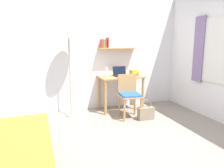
# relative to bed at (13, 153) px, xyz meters

# --- Properties ---
(ground_plane) EXTENTS (5.28, 5.28, 0.00)m
(ground_plane) POSITION_rel_bed_xyz_m (1.55, 0.12, -0.24)
(ground_plane) COLOR gray
(wall_back) EXTENTS (4.40, 0.27, 2.60)m
(wall_back) POSITION_rel_bed_xyz_m (1.55, 2.14, 1.06)
(wall_back) COLOR white
(wall_back) RESTS_ON ground_plane
(bed) EXTENTS (0.86, 1.94, 0.54)m
(bed) POSITION_rel_bed_xyz_m (0.00, 0.00, 0.00)
(bed) COLOR #B2844C
(bed) RESTS_ON ground_plane
(desk) EXTENTS (0.95, 0.57, 0.77)m
(desk) POSITION_rel_bed_xyz_m (2.06, 1.82, 0.38)
(desk) COLOR #B2844C
(desk) RESTS_ON ground_plane
(desk_chair) EXTENTS (0.44, 0.45, 0.86)m
(desk_chair) POSITION_rel_bed_xyz_m (2.04, 1.31, 0.25)
(desk_chair) COLOR #B2844C
(desk_chair) RESTS_ON ground_plane
(standing_lamp) EXTENTS (0.44, 0.44, 1.80)m
(standing_lamp) POSITION_rel_bed_xyz_m (0.95, 1.79, 1.37)
(standing_lamp) COLOR #B2A893
(standing_lamp) RESTS_ON ground_plane
(laptop) EXTENTS (0.31, 0.22, 0.21)m
(laptop) POSITION_rel_bed_xyz_m (2.05, 1.83, 0.58)
(laptop) COLOR black
(laptop) RESTS_ON desk
(water_bottle) EXTENTS (0.06, 0.06, 0.20)m
(water_bottle) POSITION_rel_bed_xyz_m (1.75, 1.87, 0.63)
(water_bottle) COLOR silver
(water_bottle) RESTS_ON desk
(book_stack) EXTENTS (0.19, 0.24, 0.11)m
(book_stack) POSITION_rel_bed_xyz_m (2.39, 1.82, 0.59)
(book_stack) COLOR orange
(book_stack) RESTS_ON desk
(handbag) EXTENTS (0.31, 0.13, 0.40)m
(handbag) POSITION_rel_bed_xyz_m (2.30, 1.07, -0.11)
(handbag) COLOR gray
(handbag) RESTS_ON ground_plane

